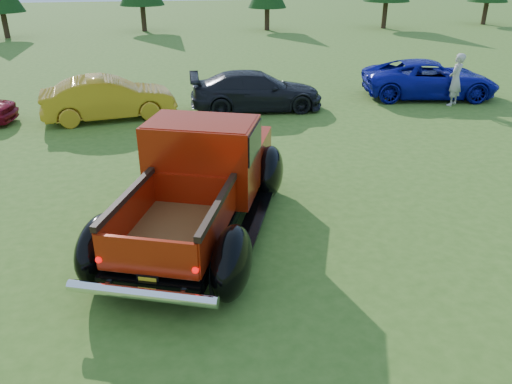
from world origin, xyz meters
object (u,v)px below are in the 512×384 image
(show_car_yellow, at_px, (109,98))
(spectator, at_px, (456,80))
(show_car_grey, at_px, (256,91))
(show_car_blue, at_px, (430,79))
(pickup_truck, at_px, (204,176))

(show_car_yellow, bearing_deg, spectator, -101.09)
(show_car_grey, relative_size, spectator, 2.48)
(show_car_blue, bearing_deg, show_car_yellow, 104.06)
(show_car_blue, xyz_separation_m, spectator, (0.31, -1.24, 0.23))
(show_car_yellow, bearing_deg, show_car_grey, -96.11)
(show_car_yellow, distance_m, show_car_grey, 5.01)
(show_car_yellow, distance_m, spectator, 12.16)
(show_car_yellow, bearing_deg, show_car_blue, -95.16)
(pickup_truck, height_order, spectator, pickup_truck)
(spectator, bearing_deg, show_car_yellow, -39.93)
(pickup_truck, xyz_separation_m, show_car_grey, (2.46, 8.03, -0.34))
(show_car_yellow, xyz_separation_m, show_car_grey, (5.00, 0.28, -0.03))
(show_car_grey, bearing_deg, show_car_blue, -82.90)
(show_car_blue, distance_m, spectator, 1.30)
(show_car_blue, height_order, spectator, spectator)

